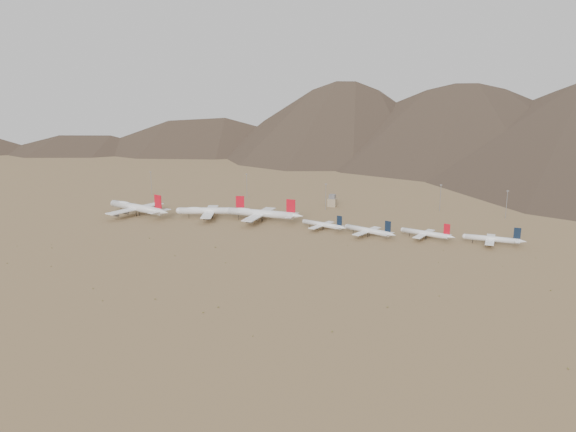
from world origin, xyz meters
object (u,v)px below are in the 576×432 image
(widebody_east, at_px, (261,213))
(widebody_west, at_px, (137,208))
(narrowbody_a, at_px, (323,225))
(narrowbody_b, at_px, (369,231))
(widebody_centre, at_px, (211,211))
(control_tower, at_px, (332,201))

(widebody_east, bearing_deg, widebody_west, -170.93)
(narrowbody_a, relative_size, narrowbody_b, 0.94)
(narrowbody_a, distance_m, narrowbody_b, 40.87)
(widebody_centre, distance_m, narrowbody_a, 107.64)
(widebody_west, bearing_deg, widebody_east, 24.93)
(widebody_west, height_order, control_tower, widebody_west)
(narrowbody_b, bearing_deg, widebody_east, -170.15)
(widebody_west, distance_m, narrowbody_b, 216.40)
(widebody_centre, bearing_deg, widebody_east, -15.22)
(narrowbody_a, bearing_deg, control_tower, 118.15)
(widebody_centre, xyz_separation_m, widebody_east, (47.16, 3.46, 0.47))
(widebody_west, height_order, narrowbody_b, widebody_west)
(control_tower, bearing_deg, widebody_centre, -136.34)
(widebody_centre, bearing_deg, narrowbody_b, -25.26)
(widebody_west, xyz_separation_m, widebody_east, (116.11, 18.10, -0.40))
(narrowbody_a, height_order, control_tower, narrowbody_a)
(widebody_west, relative_size, narrowbody_b, 1.69)
(widebody_centre, bearing_deg, control_tower, 24.26)
(widebody_west, xyz_separation_m, widebody_centre, (68.95, 14.65, -0.87))
(narrowbody_a, distance_m, control_tower, 94.43)
(narrowbody_a, height_order, narrowbody_b, narrowbody_b)
(widebody_east, relative_size, narrowbody_a, 1.75)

